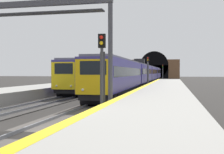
# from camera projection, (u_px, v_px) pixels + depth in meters

# --- Properties ---
(ground_plane) EXTENTS (320.00, 320.00, 0.00)m
(ground_plane) POSITION_uv_depth(u_px,v_px,m) (40.00, 133.00, 12.21)
(ground_plane) COLOR #282623
(platform_right) EXTENTS (112.00, 4.93, 1.00)m
(platform_right) POSITION_uv_depth(u_px,v_px,m) (145.00, 125.00, 11.24)
(platform_right) COLOR #9E9B93
(platform_right) RESTS_ON ground_plane
(platform_right_edge_strip) EXTENTS (112.00, 0.50, 0.01)m
(platform_right_edge_strip) POSITION_uv_depth(u_px,v_px,m) (91.00, 111.00, 11.71)
(platform_right_edge_strip) COLOR yellow
(platform_right_edge_strip) RESTS_ON platform_right
(track_main_line) EXTENTS (160.00, 3.15, 0.21)m
(track_main_line) POSITION_uv_depth(u_px,v_px,m) (40.00, 132.00, 12.21)
(track_main_line) COLOR #4C4742
(track_main_line) RESTS_ON ground_plane
(train_main_approaching) EXTENTS (74.87, 2.86, 4.84)m
(train_main_approaching) POSITION_uv_depth(u_px,v_px,m) (145.00, 74.00, 56.93)
(train_main_approaching) COLOR navy
(train_main_approaching) RESTS_ON ground_plane
(train_adjacent_platform) EXTENTS (37.73, 2.80, 4.93)m
(train_adjacent_platform) POSITION_uv_depth(u_px,v_px,m) (108.00, 74.00, 45.91)
(train_adjacent_platform) COLOR navy
(train_adjacent_platform) RESTS_ON ground_plane
(railway_signal_near) EXTENTS (0.39, 0.38, 4.65)m
(railway_signal_near) POSITION_uv_depth(u_px,v_px,m) (102.00, 69.00, 15.24)
(railway_signal_near) COLOR #38383D
(railway_signal_near) RESTS_ON ground_plane
(railway_signal_mid) EXTENTS (0.39, 0.38, 4.91)m
(railway_signal_mid) POSITION_uv_depth(u_px,v_px,m) (148.00, 70.00, 42.05)
(railway_signal_mid) COLOR #4C4C54
(railway_signal_mid) RESTS_ON ground_plane
(railway_signal_far) EXTENTS (0.39, 0.38, 5.25)m
(railway_signal_far) POSITION_uv_depth(u_px,v_px,m) (163.00, 71.00, 98.30)
(railway_signal_far) COLOR #4C4C54
(railway_signal_far) RESTS_ON ground_plane
(overhead_signal_gantry) EXTENTS (0.70, 8.81, 7.18)m
(overhead_signal_gantry) POSITION_uv_depth(u_px,v_px,m) (45.00, 28.00, 18.12)
(overhead_signal_gantry) COLOR #3F3F47
(overhead_signal_gantry) RESTS_ON ground_plane
(tunnel_portal) EXTENTS (2.65, 20.79, 11.64)m
(tunnel_portal) POSITION_uv_depth(u_px,v_px,m) (154.00, 69.00, 119.56)
(tunnel_portal) COLOR brown
(tunnel_portal) RESTS_ON ground_plane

